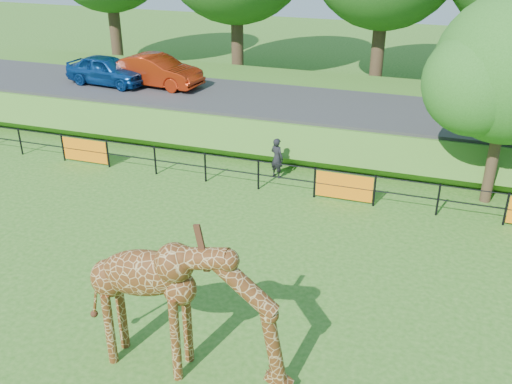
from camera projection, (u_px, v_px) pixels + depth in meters
ground at (148, 330)px, 13.16m from camera, size 90.00×90.00×0.00m
giraffe at (186, 309)px, 11.32m from camera, size 4.43×0.90×3.15m
perimeter_fence at (258, 175)px, 19.74m from camera, size 28.07×0.10×1.10m
embankment at (311, 109)px, 26.08m from camera, size 40.00×9.00×1.30m
road at (303, 104)px, 24.50m from camera, size 40.00×5.00×0.12m
car_blue at (107, 70)px, 26.77m from camera, size 4.19×2.06×1.38m
car_red at (156, 71)px, 26.50m from camera, size 4.55×2.05×1.45m
visitor at (277, 158)px, 20.59m from camera, size 0.65×0.55×1.50m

